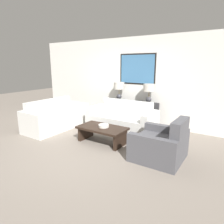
% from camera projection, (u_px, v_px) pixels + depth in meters
% --- Properties ---
extents(ground_plane, '(20.00, 20.00, 0.00)m').
position_uv_depth(ground_plane, '(88.00, 148.00, 4.50)').
color(ground_plane, slate).
extents(back_wall, '(7.80, 0.12, 2.65)m').
position_uv_depth(back_wall, '(138.00, 81.00, 6.18)').
color(back_wall, silver).
rests_on(back_wall, ground_plane).
extents(console_table, '(1.53, 0.40, 0.74)m').
position_uv_depth(console_table, '(133.00, 113.00, 6.18)').
color(console_table, black).
rests_on(console_table, ground_plane).
extents(table_lamp_left, '(0.33, 0.33, 0.56)m').
position_uv_depth(table_lamp_left, '(119.00, 88.00, 6.27)').
color(table_lamp_left, '#333338').
rests_on(table_lamp_left, console_table).
extents(table_lamp_right, '(0.33, 0.33, 0.56)m').
position_uv_depth(table_lamp_right, '(149.00, 90.00, 5.74)').
color(table_lamp_right, '#333338').
rests_on(table_lamp_right, console_table).
extents(couch_by_back_wall, '(1.92, 0.86, 0.83)m').
position_uv_depth(couch_by_back_wall, '(122.00, 120.00, 5.66)').
color(couch_by_back_wall, silver).
rests_on(couch_by_back_wall, ground_plane).
extents(couch_by_side, '(0.86, 1.92, 0.83)m').
position_uv_depth(couch_by_side, '(56.00, 118.00, 5.90)').
color(couch_by_side, silver).
rests_on(couch_by_side, ground_plane).
extents(coffee_table, '(1.15, 0.64, 0.39)m').
position_uv_depth(coffee_table, '(102.00, 131.00, 4.77)').
color(coffee_table, black).
rests_on(coffee_table, ground_plane).
extents(decorative_bowl, '(0.25, 0.25, 0.06)m').
position_uv_depth(decorative_bowl, '(104.00, 126.00, 4.73)').
color(decorative_bowl, beige).
rests_on(decorative_bowl, coffee_table).
extents(armchair_near_back_wall, '(0.94, 0.95, 0.86)m').
position_uv_depth(armchair_near_back_wall, '(161.00, 145.00, 3.95)').
color(armchair_near_back_wall, '#4C4C51').
rests_on(armchair_near_back_wall, ground_plane).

